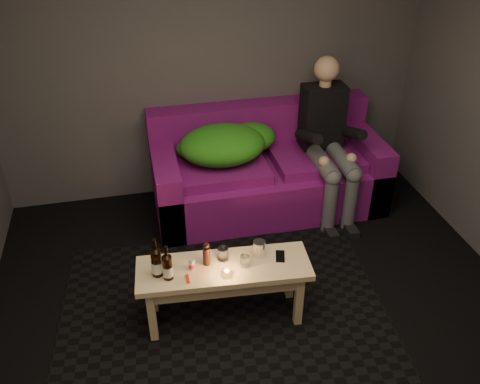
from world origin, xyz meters
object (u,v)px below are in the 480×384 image
object	(u,v)px
coffee_table	(224,276)
steel_cup	(259,248)
person	(328,137)
beer_bottle_a	(157,262)
sofa	(266,172)
beer_bottle_b	(168,267)

from	to	relation	value
coffee_table	steel_cup	size ratio (longest dim) A/B	10.31
person	steel_cup	size ratio (longest dim) A/B	11.96
coffee_table	steel_cup	world-z (taller)	steel_cup
steel_cup	person	bearing A→B (deg)	51.12
person	beer_bottle_a	size ratio (longest dim) A/B	4.76
beer_bottle_a	steel_cup	distance (m)	0.72
coffee_table	person	bearing A→B (deg)	45.52
beer_bottle_a	steel_cup	bearing A→B (deg)	3.58
sofa	beer_bottle_b	distance (m)	1.83
steel_cup	sofa	bearing A→B (deg)	72.41
person	beer_bottle_b	size ratio (longest dim) A/B	5.29
person	beer_bottle_b	distance (m)	2.05
beer_bottle_a	steel_cup	size ratio (longest dim) A/B	2.51
coffee_table	beer_bottle_b	xyz separation A→B (m)	(-0.38, -0.03, 0.19)
sofa	beer_bottle_b	size ratio (longest dim) A/B	7.93
person	beer_bottle_a	distance (m)	2.08
beer_bottle_a	sofa	bearing A→B (deg)	50.72
beer_bottle_a	steel_cup	xyz separation A→B (m)	(0.72, 0.04, -0.05)
beer_bottle_b	coffee_table	bearing A→B (deg)	5.14
coffee_table	beer_bottle_b	bearing A→B (deg)	-174.86
person	beer_bottle_a	world-z (taller)	person
sofa	beer_bottle_a	size ratio (longest dim) A/B	7.13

